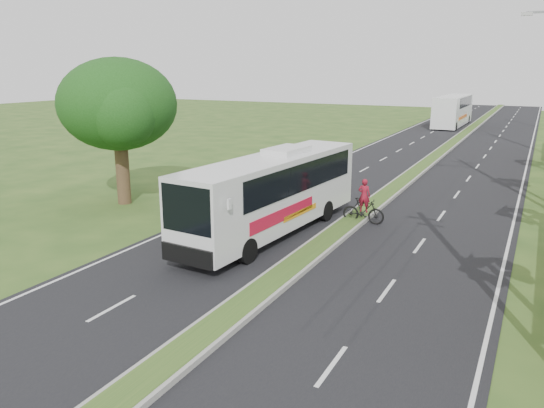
% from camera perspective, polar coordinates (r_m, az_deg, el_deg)
% --- Properties ---
extents(ground, '(180.00, 180.00, 0.00)m').
position_cam_1_polar(ground, '(14.85, -6.67, -13.77)').
color(ground, '#2C4B1B').
rests_on(ground, ground).
extents(road_asphalt, '(14.00, 160.00, 0.02)m').
position_cam_1_polar(road_asphalt, '(32.45, 13.16, 1.64)').
color(road_asphalt, black).
rests_on(road_asphalt, ground).
extents(median_strip, '(1.20, 160.00, 0.18)m').
position_cam_1_polar(median_strip, '(32.43, 13.17, 1.80)').
color(median_strip, gray).
rests_on(median_strip, ground).
extents(lane_edge_left, '(0.12, 160.00, 0.01)m').
position_cam_1_polar(lane_edge_left, '(34.60, 2.34, 2.77)').
color(lane_edge_left, silver).
rests_on(lane_edge_left, ground).
extents(lane_edge_right, '(0.12, 160.00, 0.01)m').
position_cam_1_polar(lane_edge_right, '(31.61, 24.99, 0.29)').
color(lane_edge_right, silver).
rests_on(lane_edge_right, ground).
extents(shade_tree, '(6.30, 6.00, 7.54)m').
position_cam_1_polar(shade_tree, '(28.60, -16.36, 9.94)').
color(shade_tree, '#473321').
rests_on(shade_tree, ground).
extents(coach_bus_main, '(3.26, 11.41, 3.64)m').
position_cam_1_polar(coach_bus_main, '(22.56, 0.20, 1.66)').
color(coach_bus_main, silver).
rests_on(coach_bus_main, ground).
extents(coach_bus_far, '(2.94, 12.66, 3.68)m').
position_cam_1_polar(coach_bus_far, '(69.75, 18.91, 9.65)').
color(coach_bus_far, white).
rests_on(coach_bus_far, ground).
extents(motorcyclist, '(1.96, 0.59, 2.11)m').
position_cam_1_polar(motorcyclist, '(24.73, 9.83, -0.42)').
color(motorcyclist, black).
rests_on(motorcyclist, ground).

